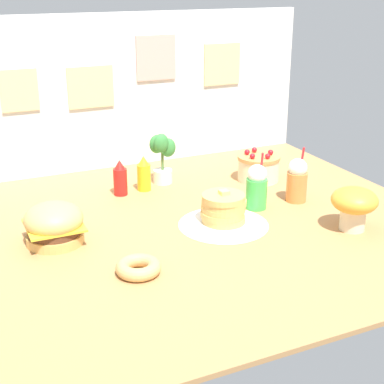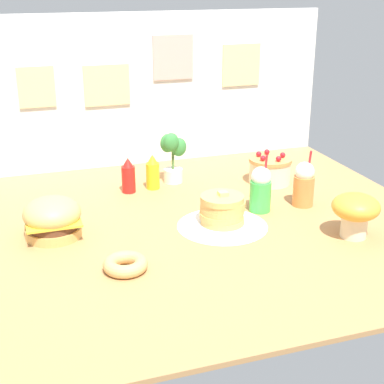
{
  "view_description": "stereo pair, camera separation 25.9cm",
  "coord_description": "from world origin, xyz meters",
  "px_view_note": "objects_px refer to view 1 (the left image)",
  "views": [
    {
      "loc": [
        -1.02,
        -2.16,
        1.07
      ],
      "look_at": [
        -0.0,
        0.04,
        0.14
      ],
      "focal_mm": 53.72,
      "sensor_mm": 36.0,
      "label": 1
    },
    {
      "loc": [
        -0.78,
        -2.26,
        1.07
      ],
      "look_at": [
        -0.0,
        0.04,
        0.14
      ],
      "focal_mm": 53.72,
      "sensor_mm": 36.0,
      "label": 2
    }
  ],
  "objects_px": {
    "burger": "(54,224)",
    "pancake_stack": "(223,211)",
    "layer_cake": "(258,168)",
    "mustard_bottle": "(144,174)",
    "donut_pink_glaze": "(138,267)",
    "potted_plant": "(162,156)",
    "ketchup_bottle": "(120,179)",
    "mushroom_stool": "(354,204)",
    "orange_float_cup": "(297,180)",
    "cream_soda_cup": "(257,187)"
  },
  "relations": [
    {
      "from": "orange_float_cup",
      "to": "mushroom_stool",
      "type": "relative_size",
      "value": 1.36
    },
    {
      "from": "layer_cake",
      "to": "donut_pink_glaze",
      "type": "bearing_deg",
      "value": -143.0
    },
    {
      "from": "layer_cake",
      "to": "burger",
      "type": "bearing_deg",
      "value": -164.93
    },
    {
      "from": "cream_soda_cup",
      "to": "donut_pink_glaze",
      "type": "distance_m",
      "value": 0.83
    },
    {
      "from": "layer_cake",
      "to": "ketchup_bottle",
      "type": "height_order",
      "value": "ketchup_bottle"
    },
    {
      "from": "orange_float_cup",
      "to": "ketchup_bottle",
      "type": "bearing_deg",
      "value": 149.66
    },
    {
      "from": "potted_plant",
      "to": "orange_float_cup",
      "type": "bearing_deg",
      "value": -45.99
    },
    {
      "from": "layer_cake",
      "to": "ketchup_bottle",
      "type": "xyz_separation_m",
      "value": [
        -0.76,
        0.1,
        0.01
      ]
    },
    {
      "from": "orange_float_cup",
      "to": "mustard_bottle",
      "type": "bearing_deg",
      "value": 143.96
    },
    {
      "from": "burger",
      "to": "ketchup_bottle",
      "type": "relative_size",
      "value": 1.33
    },
    {
      "from": "mustard_bottle",
      "to": "orange_float_cup",
      "type": "height_order",
      "value": "orange_float_cup"
    },
    {
      "from": "orange_float_cup",
      "to": "burger",
      "type": "bearing_deg",
      "value": 178.74
    },
    {
      "from": "ketchup_bottle",
      "to": "cream_soda_cup",
      "type": "bearing_deg",
      "value": -39.77
    },
    {
      "from": "layer_cake",
      "to": "mustard_bottle",
      "type": "relative_size",
      "value": 1.25
    },
    {
      "from": "cream_soda_cup",
      "to": "mushroom_stool",
      "type": "xyz_separation_m",
      "value": [
        0.26,
        -0.39,
        0.01
      ]
    },
    {
      "from": "mustard_bottle",
      "to": "pancake_stack",
      "type": "bearing_deg",
      "value": -73.62
    },
    {
      "from": "pancake_stack",
      "to": "mustard_bottle",
      "type": "height_order",
      "value": "mustard_bottle"
    },
    {
      "from": "burger",
      "to": "cream_soda_cup",
      "type": "xyz_separation_m",
      "value": [
        0.97,
        -0.02,
        0.02
      ]
    },
    {
      "from": "donut_pink_glaze",
      "to": "potted_plant",
      "type": "xyz_separation_m",
      "value": [
        0.46,
        0.9,
        0.12
      ]
    },
    {
      "from": "pancake_stack",
      "to": "orange_float_cup",
      "type": "height_order",
      "value": "orange_float_cup"
    },
    {
      "from": "orange_float_cup",
      "to": "mushroom_stool",
      "type": "height_order",
      "value": "orange_float_cup"
    },
    {
      "from": "ketchup_bottle",
      "to": "layer_cake",
      "type": "bearing_deg",
      "value": -7.9
    },
    {
      "from": "donut_pink_glaze",
      "to": "burger",
      "type": "bearing_deg",
      "value": 119.53
    },
    {
      "from": "mustard_bottle",
      "to": "donut_pink_glaze",
      "type": "xyz_separation_m",
      "value": [
        -0.33,
        -0.84,
        -0.06
      ]
    },
    {
      "from": "ketchup_bottle",
      "to": "cream_soda_cup",
      "type": "relative_size",
      "value": 0.67
    },
    {
      "from": "mustard_bottle",
      "to": "ketchup_bottle",
      "type": "bearing_deg",
      "value": -174.62
    },
    {
      "from": "donut_pink_glaze",
      "to": "mushroom_stool",
      "type": "bearing_deg",
      "value": -0.91
    },
    {
      "from": "mustard_bottle",
      "to": "potted_plant",
      "type": "xyz_separation_m",
      "value": [
        0.13,
        0.06,
        0.07
      ]
    },
    {
      "from": "mushroom_stool",
      "to": "ketchup_bottle",
      "type": "bearing_deg",
      "value": 133.5
    },
    {
      "from": "mushroom_stool",
      "to": "burger",
      "type": "bearing_deg",
      "value": 161.19
    },
    {
      "from": "burger",
      "to": "potted_plant",
      "type": "height_order",
      "value": "potted_plant"
    },
    {
      "from": "pancake_stack",
      "to": "mustard_bottle",
      "type": "bearing_deg",
      "value": 106.38
    },
    {
      "from": "cream_soda_cup",
      "to": "mushroom_stool",
      "type": "distance_m",
      "value": 0.47
    },
    {
      "from": "layer_cake",
      "to": "orange_float_cup",
      "type": "relative_size",
      "value": 0.83
    },
    {
      "from": "potted_plant",
      "to": "mushroom_stool",
      "type": "xyz_separation_m",
      "value": [
        0.54,
        -0.92,
        -0.03
      ]
    },
    {
      "from": "layer_cake",
      "to": "donut_pink_glaze",
      "type": "relative_size",
      "value": 1.34
    },
    {
      "from": "burger",
      "to": "pancake_stack",
      "type": "bearing_deg",
      "value": -10.52
    },
    {
      "from": "cream_soda_cup",
      "to": "ketchup_bottle",
      "type": "bearing_deg",
      "value": 140.23
    },
    {
      "from": "cream_soda_cup",
      "to": "potted_plant",
      "type": "relative_size",
      "value": 0.98
    },
    {
      "from": "layer_cake",
      "to": "mustard_bottle",
      "type": "bearing_deg",
      "value": 169.33
    },
    {
      "from": "potted_plant",
      "to": "mustard_bottle",
      "type": "bearing_deg",
      "value": -154.73
    },
    {
      "from": "layer_cake",
      "to": "mustard_bottle",
      "type": "distance_m",
      "value": 0.63
    },
    {
      "from": "mushroom_stool",
      "to": "layer_cake",
      "type": "bearing_deg",
      "value": 93.31
    },
    {
      "from": "ketchup_bottle",
      "to": "potted_plant",
      "type": "distance_m",
      "value": 0.28
    },
    {
      "from": "ketchup_bottle",
      "to": "mushroom_stool",
      "type": "height_order",
      "value": "mushroom_stool"
    },
    {
      "from": "donut_pink_glaze",
      "to": "pancake_stack",
      "type": "bearing_deg",
      "value": 27.99
    },
    {
      "from": "burger",
      "to": "pancake_stack",
      "type": "xyz_separation_m",
      "value": [
        0.73,
        -0.14,
        -0.02
      ]
    },
    {
      "from": "potted_plant",
      "to": "mushroom_stool",
      "type": "relative_size",
      "value": 1.39
    },
    {
      "from": "burger",
      "to": "mushroom_stool",
      "type": "distance_m",
      "value": 1.3
    },
    {
      "from": "potted_plant",
      "to": "mushroom_stool",
      "type": "height_order",
      "value": "potted_plant"
    }
  ]
}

